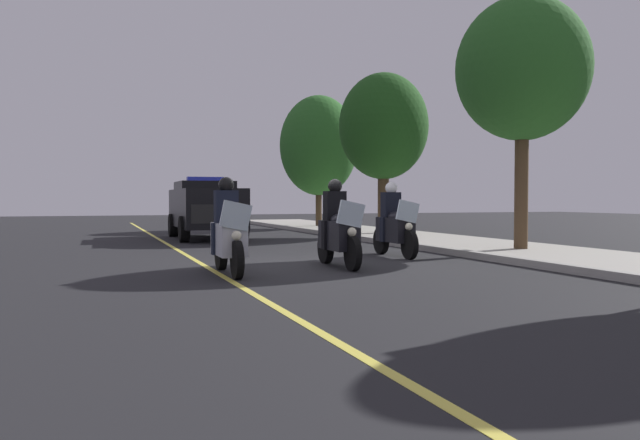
{
  "coord_description": "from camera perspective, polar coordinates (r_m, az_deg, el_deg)",
  "views": [
    {
      "loc": [
        12.12,
        -4.4,
        1.34
      ],
      "look_at": [
        -0.0,
        0.0,
        0.9
      ],
      "focal_mm": 35.86,
      "sensor_mm": 36.0,
      "label": 1
    }
  ],
  "objects": [
    {
      "name": "police_motorcycle_trailing",
      "position": [
        14.75,
        6.66,
        -0.55
      ],
      "size": [
        2.14,
        0.57,
        1.72
      ],
      "color": "black",
      "rests_on": "ground"
    },
    {
      "name": "ground_plane",
      "position": [
        12.97,
        0.0,
        -3.98
      ],
      "size": [
        80.0,
        80.0,
        0.0
      ],
      "primitive_type": "plane",
      "color": "black"
    },
    {
      "name": "lane_stripe_center",
      "position": [
        12.39,
        -9.85,
        -4.27
      ],
      "size": [
        48.0,
        0.12,
        0.01
      ],
      "primitive_type": "cube",
      "color": "#E0D14C",
      "rests_on": "ground"
    },
    {
      "name": "sidewalk_strip",
      "position": [
        15.77,
        19.54,
        -2.85
      ],
      "size": [
        48.0,
        3.6,
        0.1
      ],
      "primitive_type": "cube",
      "color": "#A8A399",
      "rests_on": "ground"
    },
    {
      "name": "tree_behind_suv",
      "position": [
        28.94,
        -0.12,
        6.65
      ],
      "size": [
        3.51,
        3.51,
        5.87
      ],
      "color": "#42301E",
      "rests_on": "sidewalk_strip"
    },
    {
      "name": "police_suv",
      "position": [
        21.48,
        -10.17,
        1.19
      ],
      "size": [
        4.94,
        2.15,
        2.05
      ],
      "color": "black",
      "rests_on": "ground"
    },
    {
      "name": "police_motorcycle_lead_left",
      "position": [
        11.36,
        -8.19,
        -1.3
      ],
      "size": [
        2.14,
        0.57,
        1.72
      ],
      "color": "black",
      "rests_on": "ground"
    },
    {
      "name": "tree_mid_block",
      "position": [
        16.74,
        17.63,
        12.66
      ],
      "size": [
        3.23,
        3.23,
        6.15
      ],
      "color": "#4C3823",
      "rests_on": "sidewalk_strip"
    },
    {
      "name": "curb_strip",
      "position": [
        14.64,
        13.78,
        -3.06
      ],
      "size": [
        48.0,
        0.24,
        0.15
      ],
      "primitive_type": "cube",
      "color": "#9E9B93",
      "rests_on": "ground"
    },
    {
      "name": "tree_far_back",
      "position": [
        23.08,
        5.69,
        8.27
      ],
      "size": [
        3.18,
        3.18,
        5.7
      ],
      "color": "#42301E",
      "rests_on": "sidewalk_strip"
    },
    {
      "name": "police_motorcycle_lead_right",
      "position": [
        12.43,
        1.63,
        -1.0
      ],
      "size": [
        2.14,
        0.57,
        1.72
      ],
      "color": "black",
      "rests_on": "ground"
    }
  ]
}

